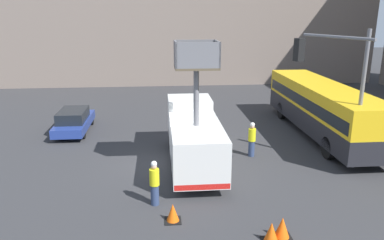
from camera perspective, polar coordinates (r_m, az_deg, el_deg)
The scene contains 10 objects.
ground_plane at distance 18.41m, azimuth -4.09°, elevation -6.93°, with size 120.00×120.00×0.00m, color #333335.
utility_truck at distance 17.99m, azimuth 0.24°, elevation -2.18°, with size 2.27×7.22×6.04m.
city_bus at distance 23.60m, azimuth 19.11°, elevation 2.09°, with size 2.57×12.03×3.09m.
traffic_light_pole at distance 17.63m, azimuth 21.85°, elevation 5.91°, with size 3.91×3.66×6.50m.
road_worker_near_truck at distance 14.56m, azimuth -5.74°, elevation -9.54°, with size 0.38×0.38×1.81m.
road_worker_directing at distance 19.46m, azimuth 9.10°, elevation -2.94°, with size 0.38×0.38×1.82m.
traffic_cone_near_truck at distance 12.89m, azimuth 11.99°, elevation -16.46°, with size 0.60×0.60×0.69m.
traffic_cone_mid_road at distance 13.16m, azimuth 13.58°, elevation -15.72°, with size 0.65×0.65×0.74m.
traffic_cone_far_side at distance 13.72m, azimuth -2.94°, elevation -13.98°, with size 0.59×0.59×0.67m.
parked_car_curbside at distance 24.29m, azimuth -17.55°, elevation -0.08°, with size 1.78×4.69×1.44m.
Camera 1 is at (-0.20, -16.95, 7.19)m, focal length 35.00 mm.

